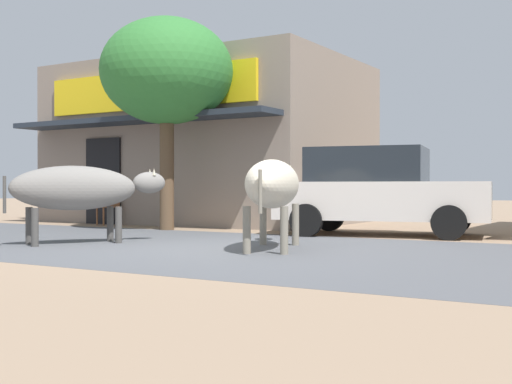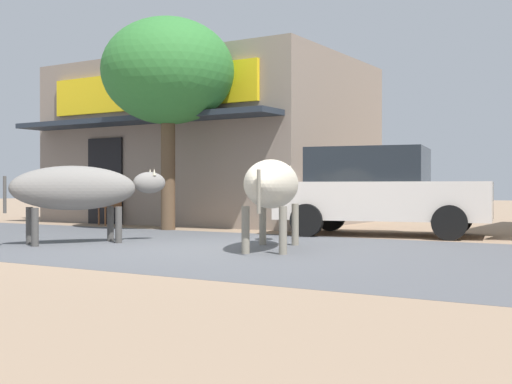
% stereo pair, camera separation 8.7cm
% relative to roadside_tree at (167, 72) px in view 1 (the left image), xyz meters
% --- Properties ---
extents(ground, '(80.00, 80.00, 0.00)m').
position_rel_roadside_tree_xyz_m(ground, '(3.48, -2.96, -3.33)').
color(ground, '#957A61').
extents(asphalt_road, '(72.00, 5.85, 0.00)m').
position_rel_roadside_tree_xyz_m(asphalt_road, '(3.48, -2.96, -3.32)').
color(asphalt_road, '#54555A').
rests_on(asphalt_road, ground).
extents(storefront_left_cafe, '(7.53, 5.95, 4.06)m').
position_rel_roadside_tree_xyz_m(storefront_left_cafe, '(-1.33, 3.47, -1.29)').
color(storefront_left_cafe, gray).
rests_on(storefront_left_cafe, ground).
extents(roadside_tree, '(2.80, 2.80, 4.47)m').
position_rel_roadside_tree_xyz_m(roadside_tree, '(0.00, 0.00, 0.00)').
color(roadside_tree, brown).
rests_on(roadside_tree, ground).
extents(parked_hatchback_car, '(4.13, 2.54, 1.64)m').
position_rel_roadside_tree_xyz_m(parked_hatchback_car, '(4.39, 0.86, -2.48)').
color(parked_hatchback_car, beige).
rests_on(parked_hatchback_car, ground).
extents(cow_near_brown, '(1.65, 2.43, 1.24)m').
position_rel_roadside_tree_xyz_m(cow_near_brown, '(1.03, -3.50, -2.45)').
color(cow_near_brown, slate).
rests_on(cow_near_brown, ground).
extents(cow_far_dark, '(1.51, 2.75, 1.30)m').
position_rel_roadside_tree_xyz_m(cow_far_dark, '(4.13, -2.69, -2.39)').
color(cow_far_dark, beige).
rests_on(cow_far_dark, ground).
extents(cafe_chair_near_tree, '(0.57, 0.57, 0.92)m').
position_rel_roadside_tree_xyz_m(cafe_chair_near_tree, '(-2.21, 0.58, -2.81)').
color(cafe_chair_near_tree, brown).
rests_on(cafe_chair_near_tree, ground).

